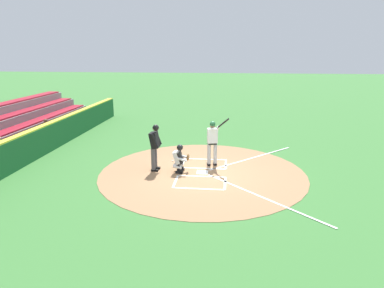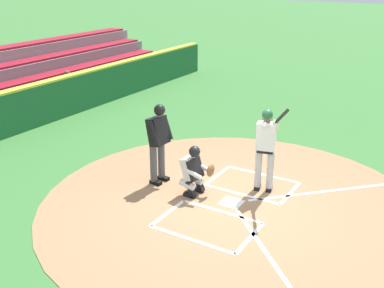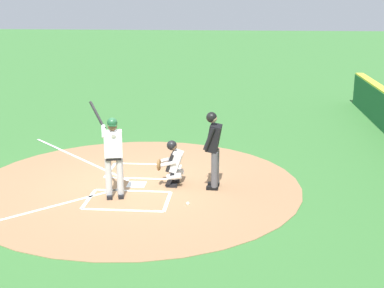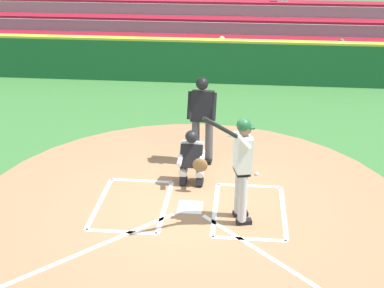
{
  "view_description": "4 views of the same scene",
  "coord_description": "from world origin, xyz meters",
  "px_view_note": "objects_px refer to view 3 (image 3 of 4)",
  "views": [
    {
      "loc": [
        12.42,
        0.95,
        4.62
      ],
      "look_at": [
        0.42,
        -0.36,
        1.27
      ],
      "focal_mm": 31.64,
      "sensor_mm": 36.0,
      "label": 1
    },
    {
      "loc": [
        7.88,
        3.8,
        4.64
      ],
      "look_at": [
        -0.4,
        -1.21,
        0.96
      ],
      "focal_mm": 43.76,
      "sensor_mm": 36.0,
      "label": 2
    },
    {
      "loc": [
        -12.29,
        -2.43,
        4.48
      ],
      "look_at": [
        0.47,
        -1.32,
        0.94
      ],
      "focal_mm": 50.59,
      "sensor_mm": 36.0,
      "label": 3
    },
    {
      "loc": [
        -0.84,
        8.17,
        4.92
      ],
      "look_at": [
        0.01,
        -0.45,
        1.05
      ],
      "focal_mm": 49.87,
      "sensor_mm": 36.0,
      "label": 4
    }
  ],
  "objects_px": {
    "batter": "(113,151)",
    "baseball": "(188,204)",
    "plate_umpire": "(214,145)",
    "catcher": "(173,162)"
  },
  "relations": [
    {
      "from": "batter",
      "to": "baseball",
      "type": "height_order",
      "value": "batter"
    },
    {
      "from": "batter",
      "to": "plate_umpire",
      "type": "relative_size",
      "value": 1.14
    },
    {
      "from": "batter",
      "to": "catcher",
      "type": "bearing_deg",
      "value": -52.86
    },
    {
      "from": "batter",
      "to": "plate_umpire",
      "type": "xyz_separation_m",
      "value": [
        0.83,
        -2.22,
        -0.02
      ]
    },
    {
      "from": "catcher",
      "to": "baseball",
      "type": "bearing_deg",
      "value": -158.62
    },
    {
      "from": "catcher",
      "to": "plate_umpire",
      "type": "relative_size",
      "value": 0.61
    },
    {
      "from": "batter",
      "to": "baseball",
      "type": "distance_m",
      "value": 2.04
    },
    {
      "from": "batter",
      "to": "catcher",
      "type": "xyz_separation_m",
      "value": [
        0.93,
        -1.23,
        -0.51
      ]
    },
    {
      "from": "plate_umpire",
      "to": "baseball",
      "type": "xyz_separation_m",
      "value": [
        -1.14,
        0.5,
        -1.04
      ]
    },
    {
      "from": "plate_umpire",
      "to": "baseball",
      "type": "height_order",
      "value": "plate_umpire"
    }
  ]
}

